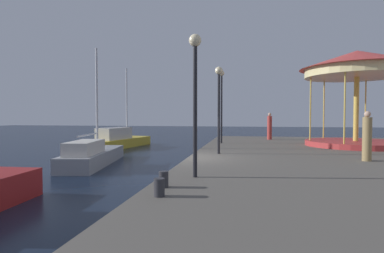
# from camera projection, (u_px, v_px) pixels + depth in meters

# --- Properties ---
(ground_plane) EXTENTS (120.00, 120.00, 0.00)m
(ground_plane) POSITION_uv_depth(u_px,v_px,m) (188.00, 176.00, 13.14)
(ground_plane) COLOR black
(quay_dock) EXTENTS (14.16, 27.70, 0.80)m
(quay_dock) POSITION_uv_depth(u_px,v_px,m) (367.00, 172.00, 11.87)
(quay_dock) COLOR #5B564F
(quay_dock) RESTS_ON ground
(sailboat_grey) EXTENTS (2.70, 6.45, 6.21)m
(sailboat_grey) POSITION_uv_depth(u_px,v_px,m) (92.00, 155.00, 15.87)
(sailboat_grey) COLOR gray
(sailboat_grey) RESTS_ON ground
(sailboat_yellow) EXTENTS (3.03, 7.50, 6.51)m
(sailboat_yellow) POSITION_uv_depth(u_px,v_px,m) (118.00, 140.00, 24.49)
(sailboat_yellow) COLOR gold
(sailboat_yellow) RESTS_ON ground
(carousel) EXTENTS (6.36, 6.36, 5.54)m
(carousel) POSITION_uv_depth(u_px,v_px,m) (357.00, 75.00, 17.72)
(carousel) COLOR #B23333
(carousel) RESTS_ON quay_dock
(lamp_post_near_edge) EXTENTS (0.36, 0.36, 4.10)m
(lamp_post_near_edge) POSITION_uv_depth(u_px,v_px,m) (195.00, 79.00, 8.75)
(lamp_post_near_edge) COLOR black
(lamp_post_near_edge) RESTS_ON quay_dock
(lamp_post_mid_promenade) EXTENTS (0.36, 0.36, 4.04)m
(lamp_post_mid_promenade) POSITION_uv_depth(u_px,v_px,m) (219.00, 94.00, 14.17)
(lamp_post_mid_promenade) COLOR black
(lamp_post_mid_promenade) RESTS_ON quay_dock
(lamp_post_far_end) EXTENTS (0.36, 0.36, 4.68)m
(lamp_post_far_end) POSITION_uv_depth(u_px,v_px,m) (222.00, 94.00, 19.66)
(lamp_post_far_end) COLOR black
(lamp_post_far_end) RESTS_ON quay_dock
(bollard_center) EXTENTS (0.24, 0.24, 0.40)m
(bollard_center) POSITION_uv_depth(u_px,v_px,m) (164.00, 179.00, 7.58)
(bollard_center) COLOR #2D2D33
(bollard_center) RESTS_ON quay_dock
(bollard_south) EXTENTS (0.24, 0.24, 0.40)m
(bollard_south) POSITION_uv_depth(u_px,v_px,m) (159.00, 187.00, 6.72)
(bollard_south) COLOR #2D2D33
(bollard_south) RESTS_ON quay_dock
(person_far_corner) EXTENTS (0.34, 0.34, 1.95)m
(person_far_corner) POSITION_uv_depth(u_px,v_px,m) (367.00, 138.00, 11.97)
(person_far_corner) COLOR #937A4C
(person_far_corner) RESTS_ON quay_dock
(person_by_the_water) EXTENTS (0.34, 0.34, 1.99)m
(person_by_the_water) POSITION_uv_depth(u_px,v_px,m) (270.00, 127.00, 22.74)
(person_by_the_water) COLOR #B23833
(person_by_the_water) RESTS_ON quay_dock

